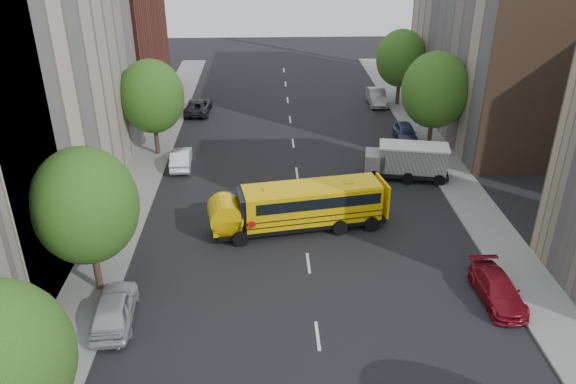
{
  "coord_description": "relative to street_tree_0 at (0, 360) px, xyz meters",
  "views": [
    {
      "loc": [
        -2.17,
        -28.16,
        17.74
      ],
      "look_at": [
        -0.98,
        2.0,
        2.47
      ],
      "focal_mm": 35.0,
      "sensor_mm": 36.0,
      "label": 1
    }
  ],
  "objects": [
    {
      "name": "ground",
      "position": [
        11.0,
        14.0,
        -4.64
      ],
      "size": [
        120.0,
        120.0,
        0.0
      ],
      "primitive_type": "plane",
      "color": "black",
      "rests_on": "ground"
    },
    {
      "name": "sidewalk_left",
      "position": [
        -0.5,
        19.0,
        -4.58
      ],
      "size": [
        3.0,
        80.0,
        0.12
      ],
      "primitive_type": "cube",
      "color": "slate",
      "rests_on": "ground"
    },
    {
      "name": "sidewalk_right",
      "position": [
        22.5,
        19.0,
        -4.58
      ],
      "size": [
        3.0,
        80.0,
        0.12
      ],
      "primitive_type": "cube",
      "color": "slate",
      "rests_on": "ground"
    },
    {
      "name": "lane_markings",
      "position": [
        11.0,
        24.0,
        -4.64
      ],
      "size": [
        0.15,
        64.0,
        0.01
      ],
      "primitive_type": "cube",
      "color": "silver",
      "rests_on": "ground"
    },
    {
      "name": "building_left_cream",
      "position": [
        -7.0,
        20.0,
        5.36
      ],
      "size": [
        10.0,
        26.0,
        20.0
      ],
      "primitive_type": "cube",
      "color": "beige",
      "rests_on": "ground"
    },
    {
      "name": "building_left_redbrick",
      "position": [
        -7.0,
        42.0,
        1.86
      ],
      "size": [
        10.0,
        15.0,
        13.0
      ],
      "primitive_type": "cube",
      "color": "maroon",
      "rests_on": "ground"
    },
    {
      "name": "building_right_far",
      "position": [
        29.0,
        34.0,
        4.36
      ],
      "size": [
        10.0,
        22.0,
        18.0
      ],
      "primitive_type": "cube",
      "color": "tan",
      "rests_on": "ground"
    },
    {
      "name": "building_right_sidewall",
      "position": [
        29.0,
        23.0,
        4.36
      ],
      "size": [
        10.1,
        0.3,
        18.0
      ],
      "primitive_type": "cube",
      "color": "brown",
      "rests_on": "ground"
    },
    {
      "name": "street_tree_0",
      "position": [
        0.0,
        0.0,
        0.0
      ],
      "size": [
        4.8,
        4.8,
        7.41
      ],
      "color": "#38281C",
      "rests_on": "ground"
    },
    {
      "name": "street_tree_1",
      "position": [
        0.0,
        10.0,
        0.31
      ],
      "size": [
        5.12,
        5.12,
        7.9
      ],
      "color": "#38281C",
      "rests_on": "ground"
    },
    {
      "name": "street_tree_2",
      "position": [
        0.0,
        28.0,
        0.19
      ],
      "size": [
        4.99,
        4.99,
        7.71
      ],
      "color": "#38281C",
      "rests_on": "ground"
    },
    {
      "name": "street_tree_4",
      "position": [
        22.0,
        28.0,
        0.43
      ],
      "size": [
        5.25,
        5.25,
        8.1
      ],
      "color": "#38281C",
      "rests_on": "ground"
    },
    {
      "name": "street_tree_5",
      "position": [
        22.0,
        40.0,
        0.06
      ],
      "size": [
        4.86,
        4.86,
        7.51
      ],
      "color": "#38281C",
      "rests_on": "ground"
    },
    {
      "name": "school_bus",
      "position": [
        10.67,
        15.87,
        -3.0
      ],
      "size": [
        10.66,
        4.12,
        2.94
      ],
      "rotation": [
        0.0,
        0.0,
        0.17
      ],
      "color": "black",
      "rests_on": "ground"
    },
    {
      "name": "safari_truck",
      "position": [
        18.92,
        22.83,
        -3.26
      ],
      "size": [
        6.41,
        3.33,
        2.62
      ],
      "rotation": [
        0.0,
        0.0,
        -0.19
      ],
      "color": "black",
      "rests_on": "ground"
    },
    {
      "name": "parked_car_0",
      "position": [
        1.4,
        7.41,
        -3.86
      ],
      "size": [
        2.21,
        4.73,
        1.57
      ],
      "primitive_type": "imported",
      "rotation": [
        0.0,
        0.0,
        3.22
      ],
      "color": "#B4B5BB",
      "rests_on": "ground"
    },
    {
      "name": "parked_car_1",
      "position": [
        2.2,
        25.54,
        -3.95
      ],
      "size": [
        1.74,
        4.29,
        1.39
      ],
      "primitive_type": "imported",
      "rotation": [
        0.0,
        0.0,
        3.21
      ],
      "color": "white",
      "rests_on": "ground"
    },
    {
      "name": "parked_car_2",
      "position": [
        2.2,
        38.25,
        -3.96
      ],
      "size": [
        2.43,
        4.98,
        1.36
      ],
      "primitive_type": "imported",
      "rotation": [
        0.0,
        0.0,
        3.11
      ],
      "color": "black",
      "rests_on": "ground"
    },
    {
      "name": "parked_car_3",
      "position": [
        20.26,
        8.32,
        -3.99
      ],
      "size": [
        1.96,
        4.55,
        1.31
      ],
      "primitive_type": "imported",
      "rotation": [
        0.0,
        0.0,
        0.03
      ],
      "color": "maroon",
      "rests_on": "ground"
    },
    {
      "name": "parked_car_4",
      "position": [
        20.6,
        30.29,
        -3.94
      ],
      "size": [
        1.77,
        4.18,
        1.41
      ],
      "primitive_type": "imported",
      "rotation": [
        0.0,
        0.0,
        -0.03
      ],
      "color": "#373861",
      "rests_on": "ground"
    },
    {
      "name": "parked_car_5",
      "position": [
        19.95,
        40.32,
        -3.87
      ],
      "size": [
        1.74,
        4.71,
        1.54
      ],
      "primitive_type": "imported",
      "rotation": [
        0.0,
        0.0,
        -0.02
      ],
      "color": "gray",
      "rests_on": "ground"
    }
  ]
}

